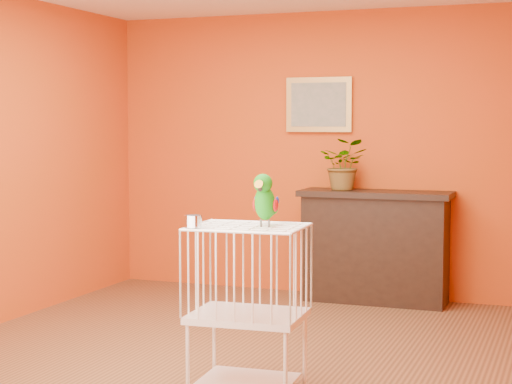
% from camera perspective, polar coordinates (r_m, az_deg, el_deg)
% --- Properties ---
extents(ground, '(4.50, 4.50, 0.00)m').
position_cam_1_polar(ground, '(6.00, -1.98, -10.64)').
color(ground, brown).
rests_on(ground, ground).
extents(room_shell, '(4.50, 4.50, 4.50)m').
position_cam_1_polar(room_shell, '(5.79, -2.02, 4.65)').
color(room_shell, '#C64112').
rests_on(room_shell, ground).
extents(console_cabinet, '(1.33, 0.48, 0.99)m').
position_cam_1_polar(console_cabinet, '(7.63, 7.93, -3.62)').
color(console_cabinet, black).
rests_on(console_cabinet, ground).
extents(potted_plant, '(0.46, 0.50, 0.36)m').
position_cam_1_polar(potted_plant, '(7.68, 6.02, 1.49)').
color(potted_plant, '#26722D').
rests_on(potted_plant, console_cabinet).
extents(framed_picture, '(0.62, 0.04, 0.50)m').
position_cam_1_polar(framed_picture, '(7.89, 4.21, 5.83)').
color(framed_picture, '#C19345').
rests_on(framed_picture, room_shell).
extents(birdcage, '(0.67, 0.53, 0.99)m').
position_cam_1_polar(birdcage, '(5.00, -0.56, -7.69)').
color(birdcage, white).
rests_on(birdcage, ground).
extents(feed_cup, '(0.10, 0.10, 0.07)m').
position_cam_1_polar(feed_cup, '(4.83, -4.21, -1.96)').
color(feed_cup, silver).
rests_on(feed_cup, birdcage).
extents(parrot, '(0.15, 0.27, 0.31)m').
position_cam_1_polar(parrot, '(4.88, 0.59, -0.50)').
color(parrot, '#59544C').
rests_on(parrot, birdcage).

